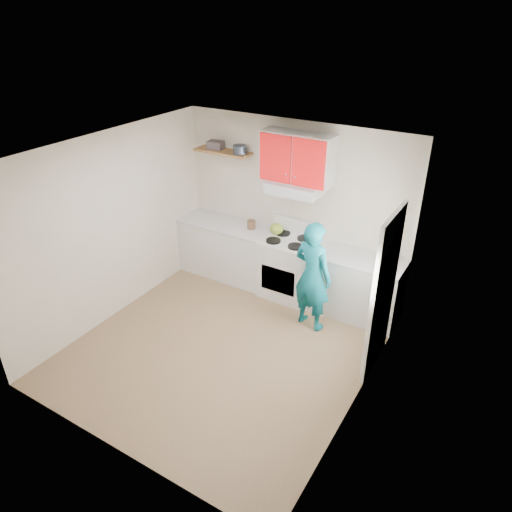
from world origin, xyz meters
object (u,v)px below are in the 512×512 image
Objects in this scene: stove at (288,268)px; kettle at (276,229)px; tin at (240,150)px; crock at (251,225)px; person at (313,276)px.

stove is 0.62m from kettle.
stove is 1.90m from tin.
kettle is 1.31× the size of crock.
crock is (-0.42, -0.03, -0.03)m from kettle.
crock is at bearing -21.63° from tin.
tin reaches higher than crock.
person is (0.64, -0.54, 0.33)m from stove.
tin is 0.13× the size of person.
crock is at bearing -11.94° from person.
person is (1.58, -0.70, -1.31)m from tin.
stove is 0.59× the size of person.
tin is at bearing 170.11° from stove.
crock is 0.10× the size of person.
crock is (0.25, -0.10, -1.12)m from tin.
person reaches higher than kettle.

